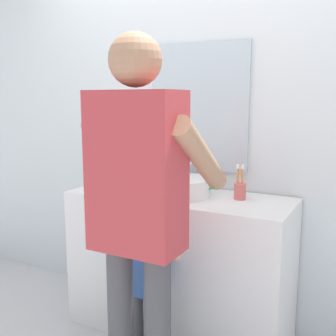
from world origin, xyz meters
TOP-DOWN VIEW (x-y plane):
  - back_wall at (0.00, 0.62)m, footprint 4.40×0.10m
  - vanity_cabinet at (0.00, 0.30)m, footprint 1.37×0.54m
  - sink_basin at (0.00, 0.28)m, footprint 0.39×0.39m
  - faucet at (0.00, 0.51)m, footprint 0.18×0.14m
  - toothbrush_cup at (0.36, 0.37)m, footprint 0.07×0.07m
  - soap_bottle at (-0.35, 0.31)m, footprint 0.06×0.06m
  - child_toddler at (0.00, -0.10)m, footprint 0.28×0.28m
  - adult_parent at (0.14, -0.39)m, footprint 0.54×0.57m

SIDE VIEW (x-z plane):
  - vanity_cabinet at x=0.00m, z-range 0.00..0.89m
  - child_toddler at x=0.00m, z-range 0.09..1.01m
  - toothbrush_cup at x=0.36m, z-range 0.84..1.05m
  - sink_basin at x=0.00m, z-range 0.89..1.00m
  - soap_bottle at x=-0.35m, z-range 0.87..1.04m
  - faucet at x=0.00m, z-range 0.88..1.06m
  - adult_parent at x=0.14m, z-range 0.17..1.92m
  - back_wall at x=0.00m, z-range 0.00..2.70m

